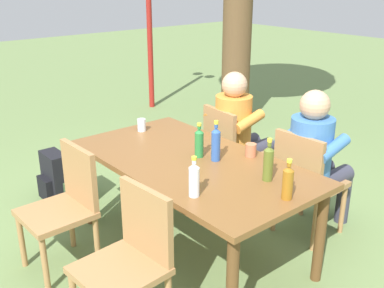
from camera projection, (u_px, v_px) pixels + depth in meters
The scene contains 17 objects.
ground_plane at pixel (192, 248), 3.47m from camera, with size 24.00×24.00×0.00m, color #6B844C.
dining_table at pixel (192, 170), 3.24m from camera, with size 1.82×0.97×0.73m.
chair_far_right at pixel (305, 179), 3.48m from camera, with size 0.45×0.45×0.87m.
chair_far_left at pixel (229, 149), 4.07m from camera, with size 0.48×0.48×0.87m.
chair_near_right at pixel (131, 256), 2.54m from camera, with size 0.47×0.47×0.87m.
chair_near_left at pixel (66, 202), 3.12m from camera, with size 0.45×0.45×0.87m.
person_in_white_shirt at pixel (316, 155), 3.48m from camera, with size 0.47×0.61×1.18m.
person_in_plaid_shirt at pixel (239, 129), 4.07m from camera, with size 0.47×0.61×1.18m.
bottle_blue at pixel (216, 144), 3.16m from camera, with size 0.06×0.06×0.29m.
bottle_clear at pixel (194, 179), 2.66m from camera, with size 0.06×0.06×0.25m.
bottle_olive at pixel (268, 162), 2.86m from camera, with size 0.06×0.06×0.28m.
bottle_amber at pixel (288, 182), 2.63m from camera, with size 0.06×0.06×0.25m.
bottle_green at pixel (199, 142), 3.23m from camera, with size 0.06×0.06×0.25m.
cup_glass at pixel (142, 125), 3.78m from camera, with size 0.07×0.07×0.10m, color silver.
cup_terracotta at pixel (251, 150), 3.26m from camera, with size 0.08×0.08×0.10m, color #BC6B47.
backpack_by_near_side at pixel (76, 180), 4.12m from camera, with size 0.30×0.23×0.42m.
backpack_by_far_side at pixel (55, 178), 4.11m from camera, with size 0.30×0.22×0.47m.
Camera 1 is at (2.27, -1.90, 1.97)m, focal length 42.60 mm.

